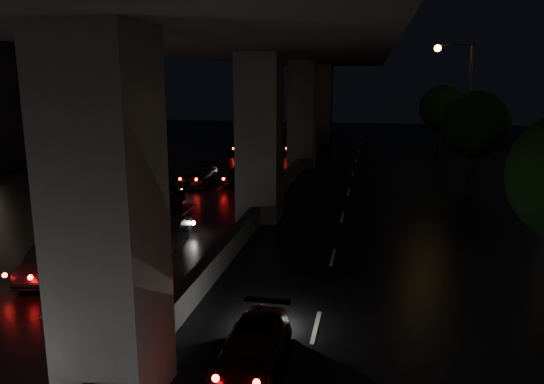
% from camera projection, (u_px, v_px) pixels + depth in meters
% --- Properties ---
extents(ground, '(120.00, 120.00, 0.00)m').
position_uv_depth(ground, '(234.00, 251.00, 21.47)').
color(ground, black).
rests_on(ground, ground).
extents(viaduct, '(12.00, 80.00, 10.50)m').
position_uv_depth(viaduct, '(259.00, 45.00, 24.46)').
color(viaduct, '#363638').
rests_on(viaduct, ground).
extents(median_barrier, '(0.45, 70.00, 0.85)m').
position_uv_depth(median_barrier, '(260.00, 210.00, 26.17)').
color(median_barrier, '#363638').
rests_on(median_barrier, ground).
extents(tree_c, '(3.80, 3.80, 6.12)m').
position_uv_depth(tree_c, '(475.00, 125.00, 30.03)').
color(tree_c, black).
rests_on(tree_c, ground).
extents(tree_d, '(3.80, 3.80, 6.12)m').
position_uv_depth(tree_d, '(442.00, 108.00, 45.36)').
color(tree_d, black).
rests_on(tree_d, ground).
extents(streetlight_far, '(2.52, 0.44, 9.00)m').
position_uv_depth(streetlight_far, '(460.00, 95.00, 35.47)').
color(streetlight_far, '#2D2D33').
rests_on(streetlight_far, ground).
extents(car_3, '(1.52, 3.71, 1.08)m').
position_uv_depth(car_3, '(253.00, 348.00, 12.80)').
color(car_3, black).
rests_on(car_3, ground).
extents(car_4, '(1.81, 3.53, 1.11)m').
position_uv_depth(car_4, '(48.00, 262.00, 18.60)').
color(car_4, black).
rests_on(car_4, ground).
extents(car_5, '(1.54, 3.53, 1.13)m').
position_uv_depth(car_5, '(168.00, 233.00, 21.92)').
color(car_5, black).
rests_on(car_5, ground).
extents(car_6, '(2.04, 3.69, 1.19)m').
position_uv_depth(car_6, '(160.00, 198.00, 28.14)').
color(car_6, black).
rests_on(car_6, ground).
extents(car_7, '(1.89, 4.38, 1.26)m').
position_uv_depth(car_7, '(198.00, 175.00, 34.18)').
color(car_7, black).
rests_on(car_7, ground).
extents(car_8, '(1.53, 3.58, 1.21)m').
position_uv_depth(car_8, '(239.00, 176.00, 34.23)').
color(car_8, black).
rests_on(car_8, ground).
extents(car_9, '(1.32, 3.30, 1.07)m').
position_uv_depth(car_9, '(271.00, 156.00, 42.87)').
color(car_9, '#44403B').
rests_on(car_9, ground).
extents(car_10, '(2.81, 4.89, 1.28)m').
position_uv_depth(car_10, '(284.00, 146.00, 47.82)').
color(car_10, black).
rests_on(car_10, ground).
extents(car_11, '(2.51, 4.31, 1.13)m').
position_uv_depth(car_11, '(243.00, 147.00, 47.92)').
color(car_11, black).
rests_on(car_11, ground).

